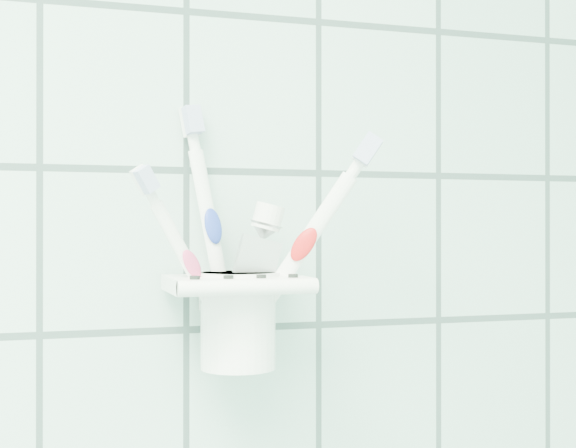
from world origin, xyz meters
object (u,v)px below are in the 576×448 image
Objects in this scene: toothbrush_blue at (235,227)px; holder_bracket at (236,286)px; toothbrush_pink at (238,248)px; toothbrush_orange at (229,224)px; cup at (238,315)px; toothpaste_tube at (232,267)px.

holder_bracket is at bearing -116.12° from toothbrush_blue.
toothbrush_orange is (-0.01, -0.01, 0.02)m from toothbrush_pink.
toothbrush_pink reaches higher than holder_bracket.
toothbrush_orange is at bearing -162.58° from toothbrush_pink.
holder_bracket is 0.05m from toothbrush_blue.
toothbrush_orange is at bearing -144.39° from toothbrush_blue.
toothpaste_tube is at bearing 128.97° from cup.
toothbrush_orange reaches higher than holder_bracket.
toothbrush_pink is at bearing 66.96° from toothbrush_orange.
holder_bracket is at bearing -78.82° from toothpaste_tube.
cup is 0.06m from toothbrush_pink.
toothbrush_pink is 0.02m from toothpaste_tube.
toothbrush_blue reaches higher than toothbrush_pink.
toothbrush_orange is 1.52× the size of toothpaste_tube.
toothbrush_pink is 0.80× the size of toothbrush_blue.
toothbrush_pink is 1.25× the size of toothpaste_tube.
toothbrush_orange is (-0.01, -0.01, 0.00)m from toothbrush_blue.
cup is at bearing -46.96° from toothpaste_tube.
holder_bracket is 0.02m from toothpaste_tube.
toothbrush_blue is 0.01m from toothbrush_orange.
toothbrush_pink reaches higher than cup.
toothbrush_orange is (-0.01, 0.00, 0.08)m from cup.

